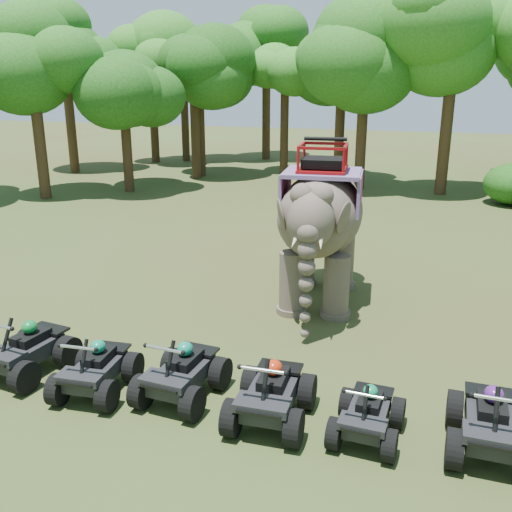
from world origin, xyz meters
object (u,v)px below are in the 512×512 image
object	(u,v)px
atv_0	(25,343)
atv_1	(95,363)
atv_2	(182,366)
atv_5	(492,415)
atv_4	(368,408)
atv_3	(271,386)
elephant	(320,223)

from	to	relation	value
atv_0	atv_1	distance (m)	1.81
atv_2	atv_5	xyz separation A→B (m)	(5.51, -0.04, 0.02)
atv_4	atv_5	distance (m)	1.97
atv_1	atv_2	bearing A→B (deg)	6.59
atv_3	atv_2	bearing A→B (deg)	171.14
atv_0	atv_3	world-z (taller)	atv_3
atv_1	atv_2	distance (m)	1.70
elephant	atv_0	size ratio (longest dim) A/B	2.80
atv_0	atv_4	world-z (taller)	atv_0
atv_4	atv_3	bearing A→B (deg)	-176.00
atv_4	atv_1	bearing A→B (deg)	-175.41
atv_2	atv_4	size ratio (longest dim) A/B	1.18
atv_5	atv_3	bearing A→B (deg)	-175.43
atv_3	atv_5	distance (m)	3.67
atv_1	atv_3	xyz separation A→B (m)	(3.51, 0.07, 0.05)
atv_2	atv_5	size ratio (longest dim) A/B	0.98
atv_1	atv_2	xyz separation A→B (m)	(1.67, 0.32, 0.04)
elephant	atv_0	distance (m)	7.80
elephant	atv_1	size ratio (longest dim) A/B	3.01
atv_0	atv_1	size ratio (longest dim) A/B	1.08
elephant	atv_2	bearing A→B (deg)	-109.64
elephant	atv_5	xyz separation A→B (m)	(4.00, -5.77, -1.49)
elephant	atv_5	world-z (taller)	elephant
atv_3	atv_0	bearing A→B (deg)	176.87
atv_1	atv_4	xyz separation A→B (m)	(5.22, 0.09, -0.07)
atv_0	atv_2	world-z (taller)	atv_0
elephant	atv_3	xyz separation A→B (m)	(0.34, -5.98, -1.49)
atv_3	atv_1	bearing A→B (deg)	179.83
elephant	atv_0	bearing A→B (deg)	-135.50
atv_2	atv_4	bearing A→B (deg)	0.98
atv_2	atv_5	world-z (taller)	atv_5
atv_2	atv_4	world-z (taller)	atv_2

